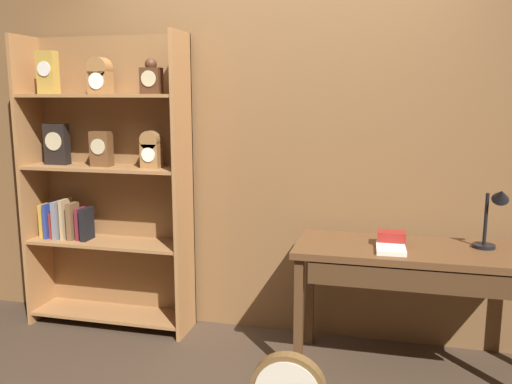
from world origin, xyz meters
name	(u,v)px	position (x,y,z in m)	size (l,w,h in m)	color
back_wood_panel	(277,145)	(0.00, 1.24, 1.30)	(4.80, 0.05, 2.60)	brown
bookshelf	(105,181)	(-1.19, 1.06, 1.04)	(1.17, 0.32, 2.03)	#9E6B3D
workbench	(417,265)	(0.91, 0.81, 0.67)	(1.39, 0.56, 0.77)	brown
desk_lamp	(494,213)	(1.31, 0.89, 0.98)	(0.17, 0.18, 0.38)	black
toolbox_small	(392,238)	(0.76, 0.85, 0.81)	(0.16, 0.10, 0.08)	maroon
open_repair_manual	(391,249)	(0.76, 0.73, 0.78)	(0.16, 0.22, 0.03)	silver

